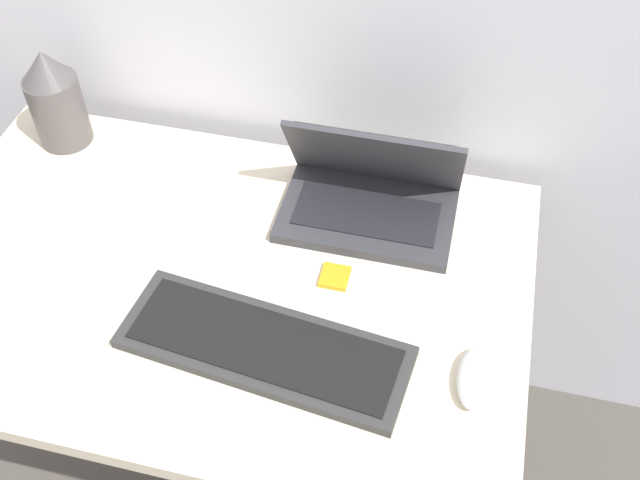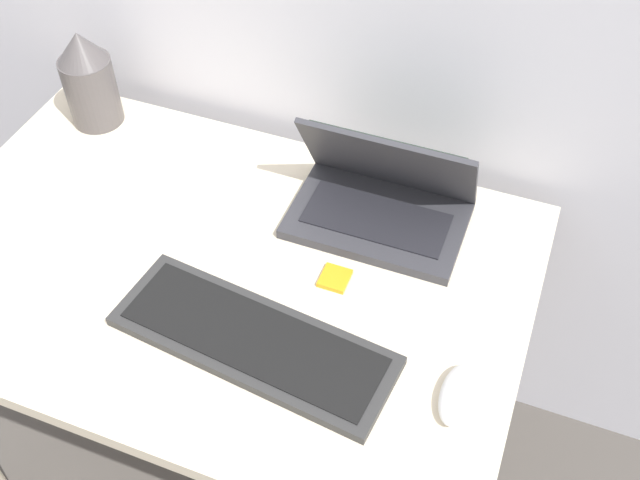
{
  "view_description": "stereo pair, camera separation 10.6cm",
  "coord_description": "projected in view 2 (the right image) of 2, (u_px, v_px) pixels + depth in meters",
  "views": [
    {
      "loc": [
        0.38,
        -0.41,
        1.74
      ],
      "look_at": [
        0.19,
        0.39,
        0.84
      ],
      "focal_mm": 42.0,
      "sensor_mm": 36.0,
      "label": 1
    },
    {
      "loc": [
        0.48,
        -0.38,
        1.74
      ],
      "look_at": [
        0.19,
        0.39,
        0.84
      ],
      "focal_mm": 42.0,
      "sensor_mm": 36.0,
      "label": 2
    }
  ],
  "objects": [
    {
      "name": "desk",
      "position": [
        221.0,
        298.0,
        1.39
      ],
      "size": [
        1.1,
        0.72,
        0.74
      ],
      "color": "beige",
      "rests_on": "ground_plane"
    },
    {
      "name": "mp3_player",
      "position": [
        335.0,
        278.0,
        1.29
      ],
      "size": [
        0.05,
        0.05,
        0.01
      ],
      "color": "orange",
      "rests_on": "desk"
    },
    {
      "name": "keyboard",
      "position": [
        253.0,
        340.0,
        1.19
      ],
      "size": [
        0.48,
        0.21,
        0.02
      ],
      "color": "#2D2D2D",
      "rests_on": "desk"
    },
    {
      "name": "laptop",
      "position": [
        382.0,
        199.0,
        1.36
      ],
      "size": [
        0.32,
        0.21,
        0.2
      ],
      "color": "#333338",
      "rests_on": "desk"
    },
    {
      "name": "mouse",
      "position": [
        458.0,
        395.0,
        1.12
      ],
      "size": [
        0.05,
        0.11,
        0.03
      ],
      "color": "silver",
      "rests_on": "desk"
    },
    {
      "name": "vase",
      "position": [
        88.0,
        79.0,
        1.51
      ],
      "size": [
        0.11,
        0.11,
        0.21
      ],
      "color": "#514C4C",
      "rests_on": "desk"
    }
  ]
}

